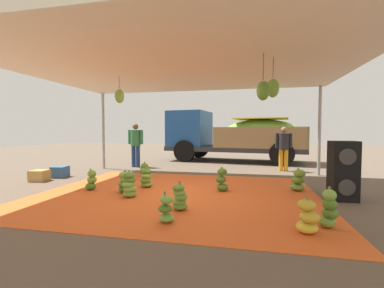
# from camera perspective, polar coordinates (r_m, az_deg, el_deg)

# --- Properties ---
(ground_plane) EXTENTS (40.00, 40.00, 0.00)m
(ground_plane) POSITION_cam_1_polar(r_m,az_deg,el_deg) (8.91, 1.86, -6.36)
(ground_plane) COLOR brown
(tarp_orange) EXTENTS (6.15, 5.11, 0.01)m
(tarp_orange) POSITION_cam_1_polar(r_m,az_deg,el_deg) (6.03, -3.23, -10.76)
(tarp_orange) COLOR #E05B23
(tarp_orange) RESTS_ON ground
(tent_canopy) EXTENTS (8.00, 7.00, 2.92)m
(tent_canopy) POSITION_cam_1_polar(r_m,az_deg,el_deg) (5.95, -3.43, 16.55)
(tent_canopy) COLOR #9EA0A5
(tent_canopy) RESTS_ON ground
(banana_bunch_0) EXTENTS (0.29, 0.30, 0.48)m
(banana_bunch_0) POSITION_cam_1_polar(r_m,az_deg,el_deg) (4.16, -5.72, -14.16)
(banana_bunch_0) COLOR #75A83D
(banana_bunch_0) RESTS_ON tarp_orange
(banana_bunch_1) EXTENTS (0.33, 0.33, 0.51)m
(banana_bunch_1) POSITION_cam_1_polar(r_m,az_deg,el_deg) (6.74, -21.19, -7.53)
(banana_bunch_1) COLOR #477523
(banana_bunch_1) RESTS_ON tarp_orange
(banana_bunch_2) EXTENTS (0.41, 0.41, 0.58)m
(banana_bunch_2) POSITION_cam_1_polar(r_m,az_deg,el_deg) (5.78, -13.57, -8.81)
(banana_bunch_2) COLOR #6B9E38
(banana_bunch_2) RESTS_ON tarp_orange
(banana_bunch_3) EXTENTS (0.39, 0.39, 0.52)m
(banana_bunch_3) POSITION_cam_1_polar(r_m,az_deg,el_deg) (6.68, -9.99, -7.48)
(banana_bunch_3) COLOR #6B9E38
(banana_bunch_3) RESTS_ON tarp_orange
(banana_bunch_4) EXTENTS (0.33, 0.33, 0.60)m
(banana_bunch_4) POSITION_cam_1_polar(r_m,az_deg,el_deg) (4.38, 27.81, -12.66)
(banana_bunch_4) COLOR #6B9E38
(banana_bunch_4) RESTS_ON tarp_orange
(banana_bunch_5) EXTENTS (0.36, 0.37, 0.45)m
(banana_bunch_5) POSITION_cam_1_polar(r_m,az_deg,el_deg) (8.34, -10.33, -5.62)
(banana_bunch_5) COLOR #518428
(banana_bunch_5) RESTS_ON tarp_orange
(banana_bunch_6) EXTENTS (0.34, 0.32, 0.57)m
(banana_bunch_6) POSITION_cam_1_polar(r_m,az_deg,el_deg) (6.24, 6.58, -7.94)
(banana_bunch_6) COLOR #477523
(banana_bunch_6) RESTS_ON tarp_orange
(banana_bunch_7) EXTENTS (0.39, 0.38, 0.52)m
(banana_bunch_7) POSITION_cam_1_polar(r_m,az_deg,el_deg) (4.75, -2.73, -11.73)
(banana_bunch_7) COLOR #60932D
(banana_bunch_7) RESTS_ON tarp_orange
(banana_bunch_8) EXTENTS (0.42, 0.41, 0.50)m
(banana_bunch_8) POSITION_cam_1_polar(r_m,az_deg,el_deg) (4.07, 24.01, -14.56)
(banana_bunch_8) COLOR gold
(banana_bunch_8) RESTS_ON tarp_orange
(banana_bunch_9) EXTENTS (0.43, 0.41, 0.54)m
(banana_bunch_9) POSITION_cam_1_polar(r_m,az_deg,el_deg) (6.69, 22.21, -7.51)
(banana_bunch_9) COLOR #6B9E38
(banana_bunch_9) RESTS_ON tarp_orange
(banana_bunch_10) EXTENTS (0.43, 0.43, 0.52)m
(banana_bunch_10) POSITION_cam_1_polar(r_m,az_deg,el_deg) (6.24, -14.41, -8.19)
(banana_bunch_10) COLOR #477523
(banana_bunch_10) RESTS_ON tarp_orange
(cargo_truck_main) EXTENTS (6.55, 3.19, 2.40)m
(cargo_truck_main) POSITION_cam_1_polar(r_m,az_deg,el_deg) (12.49, 8.65, 1.98)
(cargo_truck_main) COLOR #2D2D2D
(cargo_truck_main) RESTS_ON ground
(worker_0) EXTENTS (0.63, 0.39, 1.72)m
(worker_0) POSITION_cam_1_polar(r_m,az_deg,el_deg) (10.55, -12.26, 0.49)
(worker_0) COLOR navy
(worker_0) RESTS_ON ground
(worker_1) EXTENTS (0.58, 0.35, 1.57)m
(worker_1) POSITION_cam_1_polar(r_m,az_deg,el_deg) (9.81, 19.45, -0.28)
(worker_1) COLOR orange
(worker_1) RESTS_ON ground
(speaker_stack) EXTENTS (0.52, 0.47, 1.22)m
(speaker_stack) POSITION_cam_1_polar(r_m,az_deg,el_deg) (6.19, 30.21, -5.08)
(speaker_stack) COLOR black
(speaker_stack) RESTS_ON ground
(crate_0) EXTENTS (0.46, 0.49, 0.33)m
(crate_0) POSITION_cam_1_polar(r_m,az_deg,el_deg) (9.04, -26.94, -5.46)
(crate_0) COLOR #335B8E
(crate_0) RESTS_ON ground
(crate_1) EXTENTS (0.48, 0.46, 0.31)m
(crate_1) POSITION_cam_1_polar(r_m,az_deg,el_deg) (8.65, -30.46, -5.98)
(crate_1) COLOR #B78947
(crate_1) RESTS_ON ground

